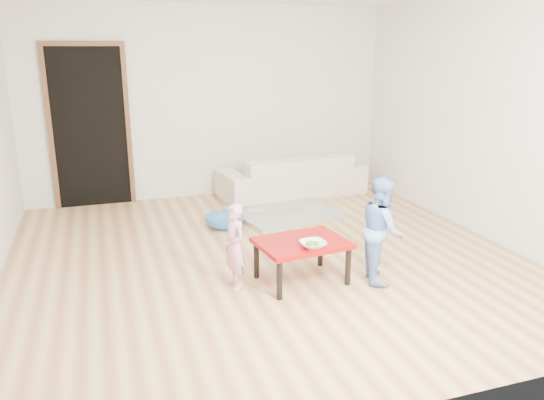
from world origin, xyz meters
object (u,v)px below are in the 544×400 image
sofa (292,175)px  child_blue (382,229)px  child_pink (234,246)px  basin (225,221)px  red_table (302,261)px  bowl (313,244)px

sofa → child_blue: 2.90m
child_pink → basin: bearing=156.6°
red_table → basin: red_table is taller
sofa → bowl: sofa is taller
sofa → basin: size_ratio=4.49×
bowl → child_blue: 0.67m
red_table → child_pink: bearing=172.7°
sofa → red_table: bearing=65.2°
child_blue → basin: child_blue is taller
bowl → basin: size_ratio=0.49×
sofa → bowl: size_ratio=9.21×
bowl → child_pink: child_pink is taller
red_table → child_blue: 0.77m
sofa → child_pink: 3.04m
child_blue → basin: bearing=47.0°
child_blue → red_table: bearing=94.2°
child_blue → basin: 2.14m
red_table → basin: 1.71m
child_pink → child_blue: child_blue is taller
bowl → child_blue: child_blue is taller
red_table → child_blue: child_blue is taller
bowl → child_blue: (0.66, 0.00, 0.06)m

